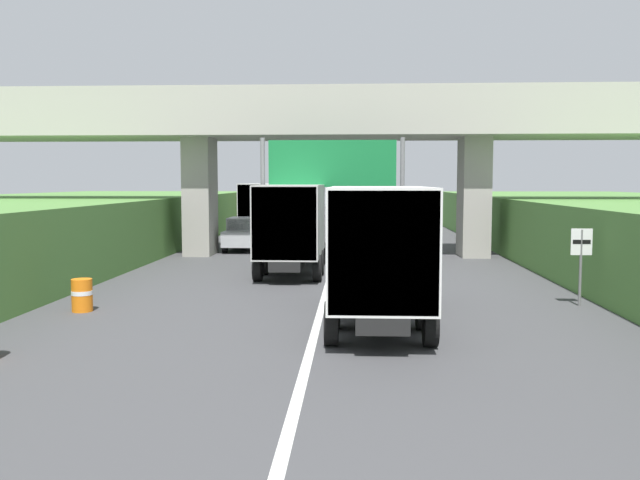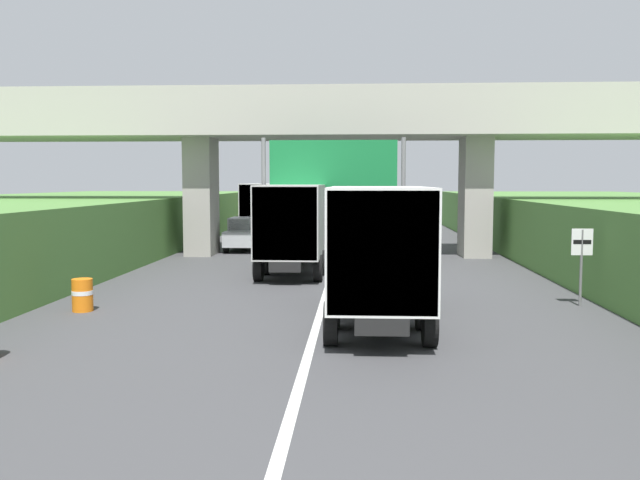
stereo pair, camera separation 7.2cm
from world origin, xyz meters
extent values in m
cube|color=white|center=(0.00, 25.83, 0.00)|extent=(0.20, 91.67, 0.01)
cube|color=#ADA89E|center=(0.00, 32.29, 6.20)|extent=(40.00, 4.80, 1.10)
cube|color=#ADA89E|center=(0.00, 30.07, 7.30)|extent=(40.00, 0.36, 1.10)
cube|color=#ADA89E|center=(0.00, 34.51, 7.30)|extent=(40.00, 0.36, 1.10)
cube|color=#9F9A91|center=(-6.59, 32.29, 2.82)|extent=(1.30, 2.20, 5.65)
cube|color=#9F9A91|center=(6.59, 32.29, 2.82)|extent=(1.30, 2.20, 5.65)
cylinder|color=slate|center=(-2.85, 27.38, 2.67)|extent=(0.18, 0.18, 5.35)
cylinder|color=slate|center=(2.85, 27.38, 2.67)|extent=(0.18, 0.18, 5.35)
cube|color=#167238|center=(0.00, 27.38, 4.30)|extent=(5.20, 0.12, 1.90)
cube|color=white|center=(0.00, 27.37, 4.30)|extent=(4.89, 0.01, 1.67)
cylinder|color=slate|center=(7.40, 19.29, 1.10)|extent=(0.08, 0.08, 2.20)
cube|color=white|center=(7.40, 19.27, 1.85)|extent=(0.60, 0.03, 0.76)
cube|color=black|center=(7.40, 19.26, 1.85)|extent=(0.50, 0.01, 0.12)
cube|color=black|center=(1.84, 43.41, 0.66)|extent=(1.10, 7.30, 0.36)
cube|color=#233D9E|center=(1.84, 46.01, 1.89)|extent=(2.10, 2.10, 2.10)
cube|color=#2D3842|center=(1.84, 47.03, 2.19)|extent=(1.89, 0.06, 0.90)
cube|color=#B7B7B2|center=(1.84, 42.36, 2.14)|extent=(2.30, 5.20, 2.60)
cube|color=gray|center=(1.84, 39.78, 2.14)|extent=(2.21, 0.04, 2.50)
cylinder|color=black|center=(0.87, 46.01, 0.48)|extent=(0.30, 0.96, 0.96)
cylinder|color=black|center=(2.81, 46.01, 0.48)|extent=(0.30, 0.96, 0.96)
cylinder|color=black|center=(0.77, 40.93, 0.48)|extent=(0.30, 0.96, 0.96)
cylinder|color=black|center=(2.91, 40.93, 0.48)|extent=(0.30, 0.96, 0.96)
cylinder|color=black|center=(0.77, 42.62, 0.48)|extent=(0.30, 0.96, 0.96)
cylinder|color=black|center=(2.91, 42.62, 0.48)|extent=(0.30, 0.96, 0.96)
cube|color=black|center=(1.50, 16.70, 0.66)|extent=(1.10, 7.30, 0.36)
cube|color=black|center=(1.50, 19.30, 1.89)|extent=(2.10, 2.10, 2.10)
cube|color=#2D3842|center=(1.50, 20.32, 2.19)|extent=(1.89, 0.06, 0.90)
cube|color=silver|center=(1.50, 15.65, 2.14)|extent=(2.30, 5.20, 2.60)
cube|color=#A8A8A4|center=(1.50, 13.07, 2.14)|extent=(2.21, 0.04, 2.50)
cylinder|color=black|center=(0.53, 19.30, 0.48)|extent=(0.30, 0.96, 0.96)
cylinder|color=black|center=(2.47, 19.30, 0.48)|extent=(0.30, 0.96, 0.96)
cylinder|color=black|center=(0.43, 14.22, 0.48)|extent=(0.30, 0.96, 0.96)
cylinder|color=black|center=(2.57, 14.22, 0.48)|extent=(0.30, 0.96, 0.96)
cylinder|color=black|center=(0.43, 15.91, 0.48)|extent=(0.30, 0.96, 0.96)
cylinder|color=black|center=(2.57, 15.91, 0.48)|extent=(0.30, 0.96, 0.96)
cube|color=black|center=(-4.85, 42.76, 0.66)|extent=(1.10, 7.30, 0.36)
cube|color=silver|center=(-4.85, 45.36, 1.89)|extent=(2.10, 2.10, 2.10)
cube|color=#2D3842|center=(-4.85, 46.38, 2.19)|extent=(1.89, 0.06, 0.90)
cube|color=silver|center=(-4.85, 41.71, 2.14)|extent=(2.30, 5.20, 2.60)
cube|color=#A8A8A4|center=(-4.85, 39.13, 2.14)|extent=(2.21, 0.04, 2.50)
cylinder|color=black|center=(-5.82, 45.36, 0.48)|extent=(0.30, 0.96, 0.96)
cylinder|color=black|center=(-3.88, 45.36, 0.48)|extent=(0.30, 0.96, 0.96)
cylinder|color=black|center=(-5.92, 40.28, 0.48)|extent=(0.30, 0.96, 0.96)
cylinder|color=black|center=(-3.78, 40.28, 0.48)|extent=(0.30, 0.96, 0.96)
cylinder|color=black|center=(-5.92, 41.97, 0.48)|extent=(0.30, 0.96, 0.96)
cylinder|color=black|center=(-3.78, 41.97, 0.48)|extent=(0.30, 0.96, 0.96)
cube|color=black|center=(-1.47, 26.09, 0.66)|extent=(1.10, 7.30, 0.36)
cube|color=#236B38|center=(-1.47, 28.69, 1.89)|extent=(2.10, 2.10, 2.10)
cube|color=#2D3842|center=(-1.47, 29.71, 2.19)|extent=(1.89, 0.06, 0.90)
cube|color=#B7B7B2|center=(-1.47, 25.04, 2.14)|extent=(2.30, 5.20, 2.60)
cube|color=gray|center=(-1.47, 22.46, 2.14)|extent=(2.21, 0.04, 2.50)
cylinder|color=black|center=(-2.44, 28.69, 0.48)|extent=(0.30, 0.96, 0.96)
cylinder|color=black|center=(-0.50, 28.69, 0.48)|extent=(0.30, 0.96, 0.96)
cylinder|color=black|center=(-2.54, 23.61, 0.48)|extent=(0.30, 0.96, 0.96)
cylinder|color=black|center=(-0.40, 23.61, 0.48)|extent=(0.30, 0.96, 0.96)
cylinder|color=black|center=(-2.54, 25.30, 0.48)|extent=(0.30, 0.96, 0.96)
cylinder|color=black|center=(-0.40, 25.30, 0.48)|extent=(0.30, 0.96, 0.96)
cube|color=gold|center=(-5.12, 51.60, 0.70)|extent=(1.76, 4.10, 0.76)
cube|color=gold|center=(-5.12, 51.45, 1.40)|extent=(1.56, 1.90, 0.64)
cube|color=#2D3842|center=(-5.12, 50.53, 1.40)|extent=(1.44, 0.06, 0.54)
cylinder|color=black|center=(-5.94, 52.87, 0.32)|extent=(0.22, 0.64, 0.64)
cylinder|color=black|center=(-4.30, 52.87, 0.32)|extent=(0.22, 0.64, 0.64)
cylinder|color=black|center=(-5.94, 50.33, 0.32)|extent=(0.22, 0.64, 0.64)
cylinder|color=black|center=(-4.30, 50.33, 0.32)|extent=(0.22, 0.64, 0.64)
cube|color=#B2B5B7|center=(-4.76, 34.47, 0.70)|extent=(1.76, 4.10, 0.76)
cube|color=#B2B5B7|center=(-4.76, 34.32, 1.40)|extent=(1.56, 1.90, 0.64)
cube|color=#2D3842|center=(-4.76, 33.40, 1.40)|extent=(1.44, 0.06, 0.54)
cylinder|color=black|center=(-5.58, 35.74, 0.32)|extent=(0.22, 0.64, 0.64)
cylinder|color=black|center=(-3.94, 35.74, 0.32)|extent=(0.22, 0.64, 0.64)
cylinder|color=black|center=(-5.58, 33.20, 0.32)|extent=(0.22, 0.64, 0.64)
cylinder|color=black|center=(-3.94, 33.20, 0.32)|extent=(0.22, 0.64, 0.64)
cylinder|color=orange|center=(-6.55, 17.72, 0.45)|extent=(0.56, 0.56, 0.90)
cylinder|color=white|center=(-6.55, 17.72, 0.52)|extent=(0.57, 0.57, 0.12)
camera|label=1|loc=(0.93, -0.31, 3.56)|focal=38.01mm
camera|label=2|loc=(1.01, -0.30, 3.56)|focal=38.01mm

